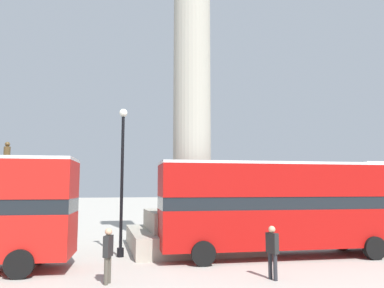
{
  "coord_description": "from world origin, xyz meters",
  "views": [
    {
      "loc": [
        -4.65,
        -19.3,
        3.13
      ],
      "look_at": [
        0.0,
        0.0,
        5.44
      ],
      "focal_mm": 35.0,
      "sensor_mm": 36.0,
      "label": 1
    }
  ],
  "objects_px": {
    "monument_column": "(192,120)",
    "equestrian_statue": "(4,215)",
    "street_lamp": "(122,178)",
    "pedestrian_near_lamp": "(272,249)",
    "pedestrian_by_plinth": "(108,252)",
    "bus_b": "(279,204)"
  },
  "relations": [
    {
      "from": "equestrian_statue",
      "to": "street_lamp",
      "type": "xyz_separation_m",
      "value": [
        6.21,
        -5.45,
        1.97
      ]
    },
    {
      "from": "bus_b",
      "to": "street_lamp",
      "type": "bearing_deg",
      "value": 169.09
    },
    {
      "from": "pedestrian_near_lamp",
      "to": "equestrian_statue",
      "type": "bearing_deg",
      "value": 29.77
    },
    {
      "from": "monument_column",
      "to": "street_lamp",
      "type": "xyz_separation_m",
      "value": [
        -3.74,
        -1.63,
        -3.16
      ]
    },
    {
      "from": "equestrian_statue",
      "to": "pedestrian_near_lamp",
      "type": "bearing_deg",
      "value": -21.0
    },
    {
      "from": "pedestrian_by_plinth",
      "to": "pedestrian_near_lamp",
      "type": "bearing_deg",
      "value": -75.68
    },
    {
      "from": "pedestrian_near_lamp",
      "to": "street_lamp",
      "type": "bearing_deg",
      "value": 25.88
    },
    {
      "from": "street_lamp",
      "to": "pedestrian_by_plinth",
      "type": "height_order",
      "value": "street_lamp"
    },
    {
      "from": "bus_b",
      "to": "equestrian_statue",
      "type": "distance_m",
      "value": 15.09
    },
    {
      "from": "equestrian_statue",
      "to": "monument_column",
      "type": "bearing_deg",
      "value": 2.73
    },
    {
      "from": "bus_b",
      "to": "pedestrian_near_lamp",
      "type": "xyz_separation_m",
      "value": [
        -2.16,
        -3.74,
        -1.32
      ]
    },
    {
      "from": "equestrian_statue",
      "to": "street_lamp",
      "type": "distance_m",
      "value": 8.49
    },
    {
      "from": "monument_column",
      "to": "bus_b",
      "type": "distance_m",
      "value": 6.44
    },
    {
      "from": "street_lamp",
      "to": "pedestrian_near_lamp",
      "type": "distance_m",
      "value": 7.77
    },
    {
      "from": "monument_column",
      "to": "equestrian_statue",
      "type": "relative_size",
      "value": 3.67
    },
    {
      "from": "monument_column",
      "to": "equestrian_statue",
      "type": "xyz_separation_m",
      "value": [
        -9.94,
        3.82,
        -5.13
      ]
    },
    {
      "from": "pedestrian_by_plinth",
      "to": "monument_column",
      "type": "bearing_deg",
      "value": -12.28
    },
    {
      "from": "equestrian_statue",
      "to": "pedestrian_near_lamp",
      "type": "height_order",
      "value": "equestrian_statue"
    },
    {
      "from": "bus_b",
      "to": "equestrian_statue",
      "type": "xyz_separation_m",
      "value": [
        -13.22,
        7.23,
        -0.76
      ]
    },
    {
      "from": "street_lamp",
      "to": "pedestrian_by_plinth",
      "type": "relative_size",
      "value": 3.81
    },
    {
      "from": "monument_column",
      "to": "street_lamp",
      "type": "relative_size",
      "value": 3.08
    },
    {
      "from": "street_lamp",
      "to": "pedestrian_near_lamp",
      "type": "bearing_deg",
      "value": -48.64
    }
  ]
}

